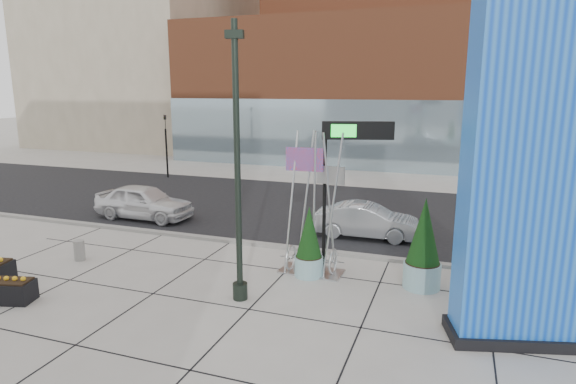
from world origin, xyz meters
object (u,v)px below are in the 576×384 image
(car_white_west, at_px, (144,202))
(car_silver_mid, at_px, (367,221))
(overhead_street_sign, at_px, (351,144))
(concrete_bollard, at_px, (79,250))
(lamp_post, at_px, (238,192))
(public_art_sculpture, at_px, (312,237))
(blue_pylon, at_px, (531,142))

(car_white_west, height_order, car_silver_mid, car_white_west)
(overhead_street_sign, bearing_deg, car_white_west, 147.19)
(concrete_bollard, distance_m, overhead_street_sign, 9.83)
(overhead_street_sign, xyz_separation_m, car_silver_mid, (-0.03, 3.55, -3.41))
(overhead_street_sign, bearing_deg, lamp_post, -141.34)
(public_art_sculpture, xyz_separation_m, overhead_street_sign, (0.99, 0.70, 2.89))
(lamp_post, bearing_deg, public_art_sculpture, 62.76)
(car_silver_mid, bearing_deg, blue_pylon, -147.28)
(public_art_sculpture, bearing_deg, overhead_street_sign, 37.78)
(blue_pylon, height_order, overhead_street_sign, blue_pylon)
(public_art_sculpture, relative_size, overhead_street_sign, 0.95)
(car_white_west, bearing_deg, blue_pylon, -111.93)
(car_white_west, bearing_deg, lamp_post, -128.29)
(concrete_bollard, bearing_deg, blue_pylon, -3.78)
(overhead_street_sign, relative_size, car_white_west, 1.06)
(concrete_bollard, xyz_separation_m, car_white_west, (-1.17, 5.27, 0.42))
(concrete_bollard, xyz_separation_m, car_silver_mid, (8.78, 5.82, 0.32))
(blue_pylon, distance_m, concrete_bollard, 14.10)
(car_silver_mid, bearing_deg, car_white_west, 91.24)
(blue_pylon, distance_m, car_silver_mid, 9.06)
(car_silver_mid, bearing_deg, lamp_post, 159.59)
(public_art_sculpture, bearing_deg, concrete_bollard, -166.17)
(lamp_post, relative_size, concrete_bollard, 10.67)
(lamp_post, xyz_separation_m, overhead_street_sign, (2.31, 3.27, 1.03))
(lamp_post, xyz_separation_m, car_silver_mid, (2.28, 6.81, -2.38))
(blue_pylon, height_order, lamp_post, blue_pylon)
(concrete_bollard, relative_size, car_white_west, 0.16)
(blue_pylon, distance_m, car_white_west, 16.29)
(blue_pylon, height_order, public_art_sculpture, blue_pylon)
(blue_pylon, xyz_separation_m, overhead_street_sign, (-4.60, 3.16, -0.54))
(public_art_sculpture, height_order, car_silver_mid, public_art_sculpture)
(blue_pylon, relative_size, overhead_street_sign, 2.01)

